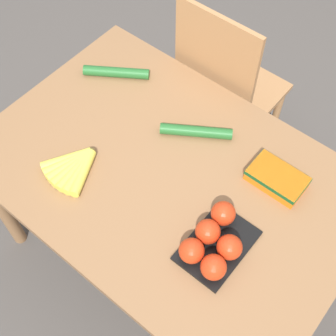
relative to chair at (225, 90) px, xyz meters
The scene contains 8 objects.
ground_plane 0.82m from the chair, 74.83° to the right, with size 12.00×12.00×0.00m, color #4C4742.
dining_table 0.65m from the chair, 74.83° to the right, with size 1.34×0.91×0.72m.
chair is the anchor object (origin of this frame).
banana_bunch 0.85m from the chair, 96.82° to the right, with size 0.20×0.20×0.04m.
tomato_pack 0.91m from the chair, 58.43° to the right, with size 0.18×0.26×0.09m.
carrot_bag 0.67m from the chair, 40.27° to the right, with size 0.20×0.12×0.05m.
cucumber_near 0.53m from the chair, 127.18° to the right, with size 0.24×0.18×0.04m.
cucumber_far 0.50m from the chair, 71.50° to the right, with size 0.24×0.18×0.04m.
Camera 1 is at (0.56, -0.68, 2.11)m, focal length 50.00 mm.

